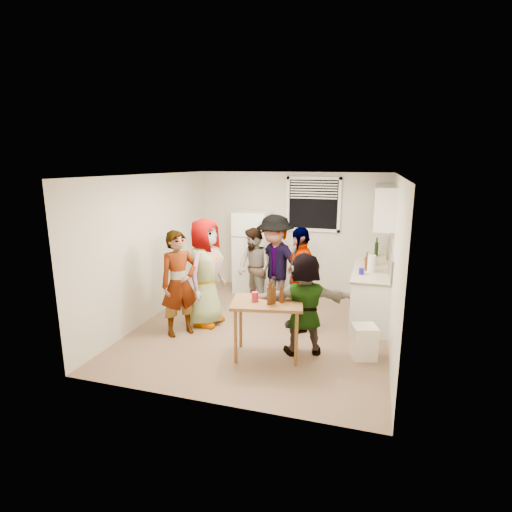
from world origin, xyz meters
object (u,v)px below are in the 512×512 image
(blue_cup, at_px, (361,274))
(guest_orange, at_px, (303,352))
(guest_back_left, at_px, (254,306))
(red_cup, at_px, (255,301))
(wine_bottle, at_px, (376,256))
(kettle, at_px, (370,265))
(guest_grey, at_px, (207,323))
(beer_bottle_table, at_px, (271,304))
(guest_back_right, at_px, (274,310))
(beer_bottle_counter, at_px, (366,271))
(guest_black, at_px, (299,329))
(guest_stripe, at_px, (181,333))
(refrigerator, at_px, (253,252))
(trash_bin, at_px, (364,341))
(serving_table, at_px, (267,356))

(blue_cup, bearing_deg, guest_orange, -120.21)
(guest_back_left, distance_m, guest_orange, 2.05)
(red_cup, bearing_deg, wine_bottle, 61.88)
(kettle, xyz_separation_m, guest_grey, (-2.61, -1.32, -0.90))
(blue_cup, distance_m, beer_bottle_table, 1.93)
(guest_grey, relative_size, guest_orange, 1.22)
(guest_back_left, relative_size, guest_back_right, 0.85)
(guest_back_left, bearing_deg, guest_grey, -80.52)
(blue_cup, xyz_separation_m, guest_back_left, (-1.96, 0.40, -0.90))
(red_cup, relative_size, guest_grey, 0.07)
(guest_back_left, bearing_deg, kettle, 44.17)
(beer_bottle_counter, distance_m, beer_bottle_table, 2.19)
(beer_bottle_counter, xyz_separation_m, red_cup, (-1.43, -1.79, -0.08))
(guest_black, bearing_deg, guest_grey, -112.71)
(guest_grey, distance_m, guest_stripe, 0.55)
(beer_bottle_table, height_order, guest_back_left, beer_bottle_table)
(kettle, bearing_deg, red_cup, -124.55)
(guest_grey, height_order, guest_back_left, guest_grey)
(blue_cup, height_order, guest_black, blue_cup)
(refrigerator, height_order, guest_grey, refrigerator)
(guest_back_right, distance_m, guest_black, 0.94)
(trash_bin, bearing_deg, guest_back_left, 143.63)
(beer_bottle_counter, height_order, guest_back_left, beer_bottle_counter)
(guest_back_left, xyz_separation_m, guest_back_right, (0.42, -0.09, 0.00))
(wine_bottle, xyz_separation_m, guest_black, (-1.16, -1.85, -0.90))
(wine_bottle, distance_m, trash_bin, 2.66)
(guest_back_left, bearing_deg, blue_cup, 24.97)
(beer_bottle_table, xyz_separation_m, guest_stripe, (-1.60, 0.43, -0.82))
(guest_stripe, bearing_deg, red_cup, -65.71)
(trash_bin, relative_size, beer_bottle_table, 1.88)
(guest_grey, relative_size, guest_back_right, 1.01)
(beer_bottle_counter, xyz_separation_m, guest_orange, (-0.79, -1.50, -0.90))
(wine_bottle, height_order, guest_back_left, wine_bottle)
(refrigerator, bearing_deg, guest_orange, -58.85)
(refrigerator, xyz_separation_m, guest_back_right, (0.74, -1.04, -0.85))
(guest_back_left, relative_size, guest_orange, 1.02)
(guest_grey, xyz_separation_m, guest_orange, (1.77, -0.59, 0.00))
(beer_bottle_counter, distance_m, guest_stripe, 3.25)
(kettle, height_order, beer_bottle_counter, beer_bottle_counter)
(trash_bin, distance_m, guest_stripe, 2.85)
(guest_back_left, distance_m, guest_black, 1.30)
(red_cup, xyz_separation_m, guest_grey, (-1.13, 0.88, -0.82))
(blue_cup, relative_size, guest_back_left, 0.07)
(wine_bottle, bearing_deg, kettle, -97.49)
(guest_back_right, xyz_separation_m, guest_orange, (0.82, -1.54, 0.00))
(refrigerator, height_order, guest_back_left, refrigerator)
(serving_table, relative_size, guest_back_right, 0.54)
(wine_bottle, distance_m, guest_back_right, 2.27)
(kettle, bearing_deg, guest_stripe, -147.93)
(blue_cup, bearing_deg, guest_stripe, -157.25)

